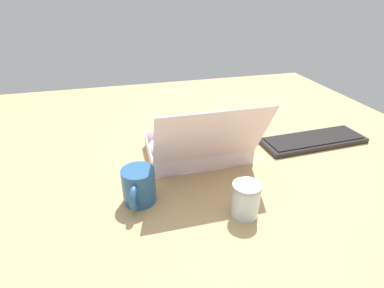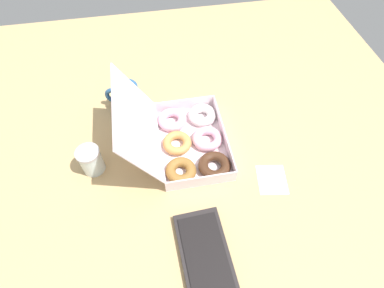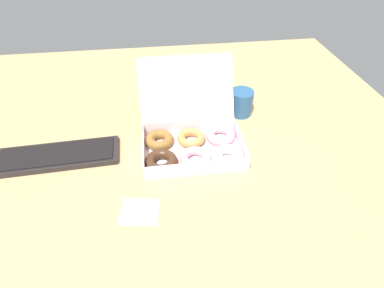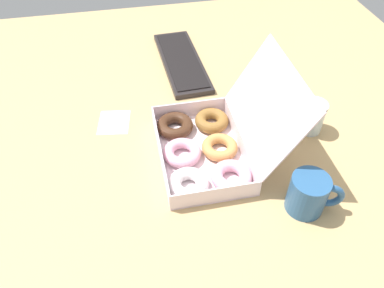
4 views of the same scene
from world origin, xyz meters
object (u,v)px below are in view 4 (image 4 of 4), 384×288
Objects in this scene: donut_box at (207,145)px; keyboard at (182,62)px; glass_jar at (311,116)px; coffee_mug at (309,194)px.

keyboard is at bearing 178.49° from donut_box.
glass_jar is (-4.24, 31.46, 1.53)cm from donut_box.
glass_jar is at bearing 154.89° from coffee_mug.
coffee_mug is at bearing 41.19° from donut_box.
glass_jar is (40.75, 30.28, 3.71)cm from keyboard.
coffee_mug is at bearing -25.11° from glass_jar.
donut_box is 29.21cm from coffee_mug.
keyboard is at bearing -164.94° from coffee_mug.
donut_box is 0.87× the size of keyboard.
keyboard is 50.91cm from glass_jar.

